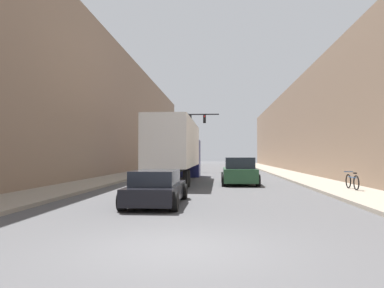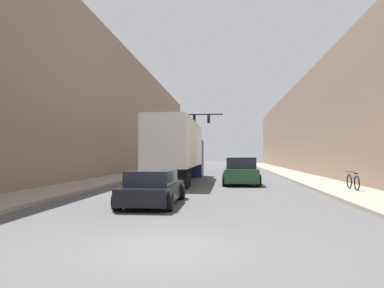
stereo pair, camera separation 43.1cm
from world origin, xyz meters
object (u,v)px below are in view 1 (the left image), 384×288
object	(u,v)px
semi_truck	(178,148)
traffic_signal_gantry	(177,129)
sedan_car	(157,188)
parked_bicycle	(352,182)
suv_car	(239,172)

from	to	relation	value
semi_truck	traffic_signal_gantry	size ratio (longest dim) A/B	2.15
sedan_car	parked_bicycle	world-z (taller)	sedan_car
suv_car	parked_bicycle	distance (m)	6.99
semi_truck	suv_car	size ratio (longest dim) A/B	3.13
semi_truck	sedan_car	bearing A→B (deg)	-87.29
suv_car	traffic_signal_gantry	xyz separation A→B (m)	(-5.89, 17.18, 3.90)
semi_truck	suv_car	world-z (taller)	semi_truck
traffic_signal_gantry	suv_car	bearing A→B (deg)	-71.07
parked_bicycle	suv_car	bearing A→B (deg)	139.01
traffic_signal_gantry	parked_bicycle	distance (m)	24.81
semi_truck	suv_car	bearing A→B (deg)	-30.20
parked_bicycle	sedan_car	bearing A→B (deg)	-149.63
semi_truck	parked_bicycle	world-z (taller)	semi_truck
suv_car	traffic_signal_gantry	size ratio (longest dim) A/B	0.69
sedan_car	suv_car	size ratio (longest dim) A/B	1.03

